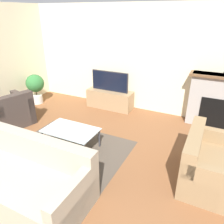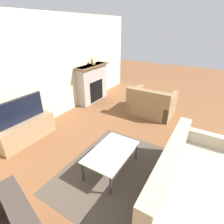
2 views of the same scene
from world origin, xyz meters
TOP-DOWN VIEW (x-y plane):
  - wall_back at (0.00, 5.18)m, footprint 8.95×0.06m
  - area_rug at (-0.28, 2.57)m, footprint 2.24×1.83m
  - fireplace at (2.20, 4.98)m, footprint 1.37×0.40m
  - tv_stand at (-0.50, 4.85)m, footprint 1.28×0.45m
  - tv at (-0.50, 4.85)m, footprint 1.05×0.06m
  - couch_sectional at (-0.23, 1.41)m, footprint 2.16×0.96m
  - couch_loveseat at (2.29, 2.90)m, footprint 0.97×1.25m
  - coffee_table at (-0.28, 2.71)m, footprint 1.04×0.63m
  - mantel_clock at (2.32, 4.98)m, footprint 0.18×0.07m

SIDE VIEW (x-z plane):
  - area_rug at x=-0.28m, z-range 0.00..0.00m
  - tv_stand at x=-0.50m, z-range 0.00..0.50m
  - couch_sectional at x=-0.23m, z-range -0.12..0.70m
  - couch_loveseat at x=2.29m, z-range -0.12..0.70m
  - coffee_table at x=-0.28m, z-range 0.17..0.58m
  - fireplace at x=2.20m, z-range 0.03..1.26m
  - tv at x=-0.50m, z-range 0.50..1.04m
  - mantel_clock at x=2.32m, z-range 1.24..1.45m
  - wall_back at x=0.00m, z-range 0.00..2.70m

